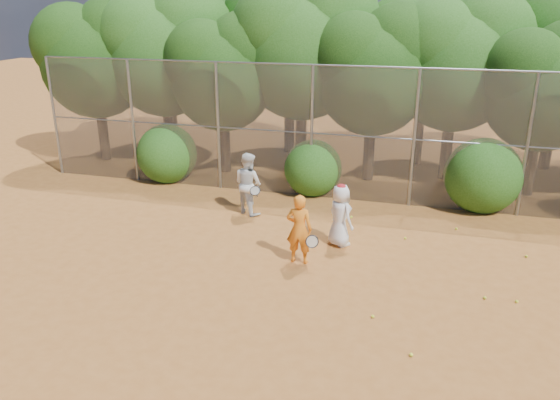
% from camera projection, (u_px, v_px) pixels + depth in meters
% --- Properties ---
extents(ground, '(80.00, 80.00, 0.00)m').
position_uv_depth(ground, '(294.00, 294.00, 11.35)').
color(ground, '#975622').
rests_on(ground, ground).
extents(fence_back, '(20.05, 0.09, 4.03)m').
position_uv_depth(fence_back, '(341.00, 133.00, 16.09)').
color(fence_back, gray).
rests_on(fence_back, ground).
extents(tree_0, '(4.38, 3.81, 6.00)m').
position_uv_depth(tree_0, '(96.00, 54.00, 19.65)').
color(tree_0, black).
rests_on(tree_0, ground).
extents(tree_1, '(4.64, 4.03, 6.35)m').
position_uv_depth(tree_1, '(165.00, 47.00, 19.39)').
color(tree_1, black).
rests_on(tree_1, ground).
extents(tree_2, '(3.99, 3.47, 5.47)m').
position_uv_depth(tree_2, '(224.00, 69.00, 18.32)').
color(tree_2, black).
rests_on(tree_2, ground).
extents(tree_3, '(4.89, 4.26, 6.70)m').
position_uv_depth(tree_3, '(304.00, 43.00, 18.31)').
color(tree_3, black).
rests_on(tree_3, ground).
extents(tree_4, '(4.19, 3.64, 5.73)m').
position_uv_depth(tree_4, '(376.00, 67.00, 17.35)').
color(tree_4, black).
rests_on(tree_4, ground).
extents(tree_5, '(4.51, 3.92, 6.17)m').
position_uv_depth(tree_5, '(458.00, 57.00, 17.34)').
color(tree_5, black).
rests_on(tree_5, ground).
extents(tree_6, '(3.86, 3.36, 5.29)m').
position_uv_depth(tree_6, '(545.00, 83.00, 16.00)').
color(tree_6, black).
rests_on(tree_6, ground).
extents(tree_9, '(4.83, 4.20, 6.62)m').
position_uv_depth(tree_9, '(169.00, 38.00, 21.66)').
color(tree_9, black).
rests_on(tree_9, ground).
extents(tree_10, '(5.15, 4.48, 7.06)m').
position_uv_depth(tree_10, '(292.00, 32.00, 20.48)').
color(tree_10, black).
rests_on(tree_10, ground).
extents(tree_11, '(4.64, 4.03, 6.35)m').
position_uv_depth(tree_11, '(427.00, 48.00, 19.00)').
color(tree_11, black).
rests_on(tree_11, ground).
extents(bush_0, '(2.00, 2.00, 2.00)m').
position_uv_depth(bush_0, '(167.00, 151.00, 18.22)').
color(bush_0, '#1F4F13').
rests_on(bush_0, ground).
extents(bush_1, '(1.80, 1.80, 1.80)m').
position_uv_depth(bush_1, '(313.00, 166.00, 16.98)').
color(bush_1, '#1F4F13').
rests_on(bush_1, ground).
extents(bush_2, '(2.20, 2.20, 2.20)m').
position_uv_depth(bush_2, '(483.00, 172.00, 15.64)').
color(bush_2, '#1F4F13').
rests_on(bush_2, ground).
extents(player_yellow, '(0.82, 0.50, 1.66)m').
position_uv_depth(player_yellow, '(299.00, 229.00, 12.45)').
color(player_yellow, orange).
rests_on(player_yellow, ground).
extents(player_teen, '(0.90, 0.88, 1.59)m').
position_uv_depth(player_teen, '(340.00, 215.00, 13.37)').
color(player_teen, white).
rests_on(player_teen, ground).
extents(player_white, '(1.08, 1.01, 1.78)m').
position_uv_depth(player_white, '(248.00, 183.00, 15.37)').
color(player_white, silver).
rests_on(player_white, ground).
extents(ball_0, '(0.07, 0.07, 0.07)m').
position_uv_depth(ball_0, '(485.00, 298.00, 11.13)').
color(ball_0, '#CCD426').
rests_on(ball_0, ground).
extents(ball_1, '(0.07, 0.07, 0.07)m').
position_uv_depth(ball_1, '(405.00, 238.00, 13.92)').
color(ball_1, '#CCD426').
rests_on(ball_1, ground).
extents(ball_2, '(0.07, 0.07, 0.07)m').
position_uv_depth(ball_2, '(411.00, 355.00, 9.34)').
color(ball_2, '#CCD426').
rests_on(ball_2, ground).
extents(ball_3, '(0.07, 0.07, 0.07)m').
position_uv_depth(ball_3, '(517.00, 301.00, 10.99)').
color(ball_3, '#CCD426').
rests_on(ball_3, ground).
extents(ball_4, '(0.07, 0.07, 0.07)m').
position_uv_depth(ball_4, '(373.00, 316.00, 10.48)').
color(ball_4, '#CCD426').
rests_on(ball_4, ground).
extents(ball_5, '(0.07, 0.07, 0.07)m').
position_uv_depth(ball_5, '(456.00, 229.00, 14.49)').
color(ball_5, '#CCD426').
rests_on(ball_5, ground).
extents(ball_6, '(0.07, 0.07, 0.07)m').
position_uv_depth(ball_6, '(526.00, 256.00, 12.93)').
color(ball_6, '#CCD426').
rests_on(ball_6, ground).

